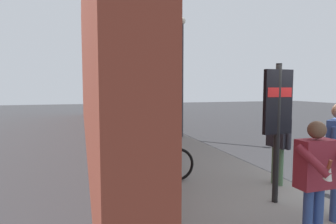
# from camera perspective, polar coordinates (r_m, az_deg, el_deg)

# --- Properties ---
(ground) EXTENTS (60.00, 60.00, 0.00)m
(ground) POSITION_cam_1_polar(r_m,az_deg,el_deg) (11.44, 10.41, -5.88)
(ground) COLOR #2D2D30
(sidewalk_pavement) EXTENTS (24.00, 3.50, 0.12)m
(sidewalk_pavement) POSITION_cam_1_polar(r_m,az_deg,el_deg) (12.38, -5.39, -4.73)
(sidewalk_pavement) COLOR gray
(sidewalk_pavement) RESTS_ON ground
(station_facade) EXTENTS (22.00, 0.65, 7.65)m
(station_facade) POSITION_cam_1_polar(r_m,az_deg,el_deg) (13.08, -15.47, 12.15)
(station_facade) COLOR brown
(station_facade) RESTS_ON ground
(bicycle_mid_rack) EXTENTS (0.48, 1.77, 0.97)m
(bicycle_mid_rack) POSITION_cam_1_polar(r_m,az_deg,el_deg) (6.01, -2.94, -10.58)
(bicycle_mid_rack) COLOR black
(bicycle_mid_rack) RESTS_ON sidewalk_pavement
(bicycle_by_door) EXTENTS (0.64, 1.72, 0.97)m
(bicycle_by_door) POSITION_cam_1_polar(r_m,az_deg,el_deg) (6.85, -5.10, -8.66)
(bicycle_by_door) COLOR black
(bicycle_by_door) RESTS_ON sidewalk_pavement
(bicycle_end_of_row) EXTENTS (0.51, 1.75, 0.97)m
(bicycle_end_of_row) POSITION_cam_1_polar(r_m,az_deg,el_deg) (7.71, -6.88, -7.17)
(bicycle_end_of_row) COLOR black
(bicycle_end_of_row) RESTS_ON sidewalk_pavement
(bicycle_far_end) EXTENTS (0.48, 1.77, 0.97)m
(bicycle_far_end) POSITION_cam_1_polar(r_m,az_deg,el_deg) (8.55, -8.08, -6.00)
(bicycle_far_end) COLOR black
(bicycle_far_end) RESTS_ON sidewalk_pavement
(bicycle_nearest_sign) EXTENTS (0.65, 1.71, 0.97)m
(bicycle_nearest_sign) POSITION_cam_1_polar(r_m,az_deg,el_deg) (9.51, -8.82, -4.91)
(bicycle_nearest_sign) COLOR black
(bicycle_nearest_sign) RESTS_ON sidewalk_pavement
(transit_info_sign) EXTENTS (0.11, 0.55, 2.40)m
(transit_info_sign) POSITION_cam_1_polar(r_m,az_deg,el_deg) (5.15, 21.29, 0.22)
(transit_info_sign) COLOR black
(transit_info_sign) RESTS_ON sidewalk_pavement
(pedestrian_near_bus) EXTENTS (0.44, 0.56, 1.65)m
(pedestrian_near_bus) POSITION_cam_1_polar(r_m,az_deg,el_deg) (8.64, -2.24, -1.67)
(pedestrian_near_bus) COLOR #4C724C
(pedestrian_near_bus) RESTS_ON sidewalk_pavement
(pedestrian_crossing_street) EXTENTS (0.60, 0.29, 1.59)m
(pedestrian_crossing_street) POSITION_cam_1_polar(r_m,az_deg,el_deg) (6.22, 21.42, -4.89)
(pedestrian_crossing_street) COLOR #4C724C
(pedestrian_crossing_street) RESTS_ON sidewalk_pavement
(tourist_with_hotdogs) EXTENTS (0.54, 0.62, 1.60)m
(tourist_with_hotdogs) POSITION_cam_1_polar(r_m,az_deg,el_deg) (3.87, 27.84, -10.65)
(tourist_with_hotdogs) COLOR #334C8C
(tourist_with_hotdogs) RESTS_ON sidewalk_pavement
(street_lamp) EXTENTS (0.28, 0.28, 4.81)m
(street_lamp) POSITION_cam_1_polar(r_m,az_deg,el_deg) (11.53, 2.84, 9.21)
(street_lamp) COLOR #333338
(street_lamp) RESTS_ON sidewalk_pavement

